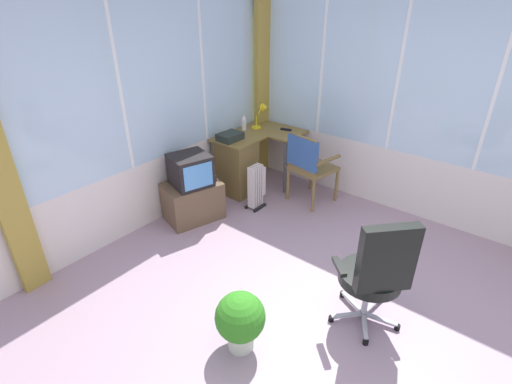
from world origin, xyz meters
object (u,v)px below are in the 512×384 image
desk (239,163)px  paper_tray (230,137)px  space_heater (257,186)px  desk_lamp (263,112)px  tv_remote (286,129)px  office_chair (377,271)px  wooden_armchair (307,161)px  potted_plant (240,319)px  spray_bottle (244,123)px  tv_on_stand (192,191)px

desk → paper_tray: bearing=159.6°
space_heater → desk_lamp: bearing=33.1°
space_heater → tv_remote: bearing=10.5°
tv_remote → office_chair: size_ratio=0.14×
wooden_armchair → potted_plant: wooden_armchair is taller
office_chair → potted_plant: (-0.81, 0.68, -0.29)m
paper_tray → potted_plant: 2.59m
desk_lamp → tv_remote: 0.39m
spray_bottle → potted_plant: 2.96m
spray_bottle → potted_plant: size_ratio=0.43×
spray_bottle → potted_plant: spray_bottle is taller
office_chair → space_heater: office_chair is taller
office_chair → potted_plant: 1.10m
wooden_armchair → office_chair: office_chair is taller
desk_lamp → paper_tray: 0.67m
desk → wooden_armchair: 0.94m
wooden_armchair → tv_on_stand: wooden_armchair is taller
desk_lamp → office_chair: (-1.68, -2.40, -0.40)m
desk → office_chair: bearing=-115.5°
tv_remote → desk: bearing=140.5°
spray_bottle → tv_on_stand: bearing=-171.2°
potted_plant → office_chair: bearing=-39.9°
desk_lamp → tv_remote: bearing=-73.1°
desk → potted_plant: (-1.95, -1.70, -0.12)m
tv_remote → spray_bottle: size_ratio=0.69×
spray_bottle → paper_tray: (-0.40, -0.10, -0.06)m
paper_tray → tv_on_stand: (-0.76, -0.08, -0.44)m
potted_plant → desk: bearing=41.1°
tv_remote → space_heater: bearing=176.4°
desk → tv_on_stand: 0.87m
wooden_armchair → tv_on_stand: (-1.14, 0.85, -0.23)m
spray_bottle → office_chair: bearing=-119.5°
desk → office_chair: 2.64m
tv_remote → wooden_armchair: wooden_armchair is taller
wooden_armchair → potted_plant: bearing=-159.7°
wooden_armchair → desk_lamp: bearing=73.2°
wooden_armchair → paper_tray: bearing=112.4°
spray_bottle → space_heater: 0.96m
desk_lamp → spray_bottle: 0.30m
space_heater → potted_plant: (-1.76, -1.24, -0.00)m
desk_lamp → tv_on_stand: bearing=-177.8°
spray_bottle → office_chair: office_chair is taller
desk → desk_lamp: bearing=1.9°
desk → desk_lamp: 0.79m
spray_bottle → office_chair: 2.91m
spray_bottle → paper_tray: 0.41m
tv_on_stand → space_heater: 0.80m
paper_tray → potted_plant: paper_tray is taller
tv_remote → office_chair: office_chair is taller
office_chair → tv_remote: bearing=49.4°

